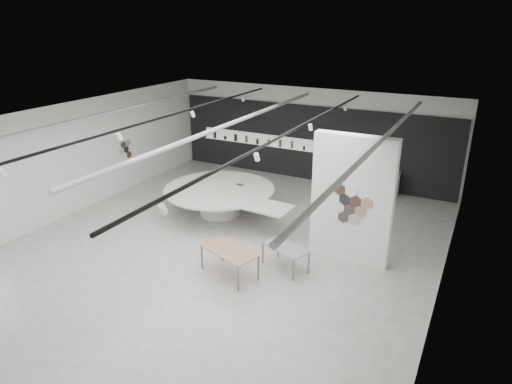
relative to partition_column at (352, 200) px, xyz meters
The scene contains 7 objects.
room 3.74m from the partition_column, 164.48° to the right, with size 12.02×14.02×3.82m.
back_wall_display 6.94m from the partition_column, 121.10° to the left, with size 11.80×0.27×3.10m.
partition_column is the anchor object (origin of this frame).
display_island 5.04m from the partition_column, 167.88° to the left, with size 4.96×4.04×0.97m.
sample_table_wood 3.58m from the partition_column, 138.30° to the right, with size 1.72×1.24×0.73m.
sample_table_stone 2.22m from the partition_column, 136.62° to the right, with size 1.43×1.09×0.66m.
kitchen_counter 5.70m from the partition_column, 95.59° to the left, with size 1.69×0.74×1.30m.
Camera 1 is at (6.44, -10.31, 6.41)m, focal length 32.00 mm.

